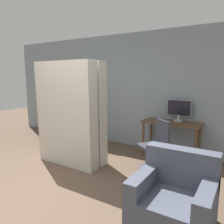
{
  "coord_description": "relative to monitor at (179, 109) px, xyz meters",
  "views": [
    {
      "loc": [
        2.32,
        -1.69,
        1.7
      ],
      "look_at": [
        0.24,
        1.66,
        1.05
      ],
      "focal_mm": 35.0,
      "sensor_mm": 36.0,
      "label": 1
    }
  ],
  "objects": [
    {
      "name": "wall_back",
      "position": [
        -1.12,
        0.14,
        0.34
      ],
      "size": [
        8.0,
        0.06,
        2.7
      ],
      "color": "gray",
      "rests_on": "ground"
    },
    {
      "name": "office_chair",
      "position": [
        -0.15,
        -0.95,
        -0.65
      ],
      "size": [
        0.61,
        0.61,
        0.92
      ],
      "color": "#4C4C51",
      "rests_on": "ground"
    },
    {
      "name": "armchair",
      "position": [
        0.6,
        -2.29,
        -0.69
      ],
      "size": [
        0.85,
        0.8,
        0.85
      ],
      "color": "#474C5B",
      "rests_on": "ground"
    },
    {
      "name": "monitor",
      "position": [
        0.0,
        0.0,
        0.0
      ],
      "size": [
        0.5,
        0.19,
        0.45
      ],
      "color": "#B7B7BC",
      "rests_on": "desk"
    },
    {
      "name": "mattress_far",
      "position": [
        -1.67,
        -1.33,
        -0.03
      ],
      "size": [
        1.31,
        0.27,
        1.98
      ],
      "color": "beige",
      "rests_on": "ground"
    },
    {
      "name": "desk",
      "position": [
        -0.1,
        -0.16,
        -0.37
      ],
      "size": [
        1.19,
        0.55,
        0.76
      ],
      "color": "brown",
      "rests_on": "ground"
    },
    {
      "name": "ground_plane",
      "position": [
        -1.12,
        -2.91,
        -1.01
      ],
      "size": [
        16.0,
        16.0,
        0.0
      ],
      "primitive_type": "plane",
      "color": "brown"
    },
    {
      "name": "mattress_near",
      "position": [
        -1.67,
        -1.62,
        -0.03
      ],
      "size": [
        1.31,
        0.29,
        1.98
      ],
      "color": "beige",
      "rests_on": "ground"
    },
    {
      "name": "bookshelf",
      "position": [
        -2.69,
        0.02,
        -0.03
      ],
      "size": [
        0.89,
        0.26,
        1.98
      ],
      "color": "beige",
      "rests_on": "ground"
    }
  ]
}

